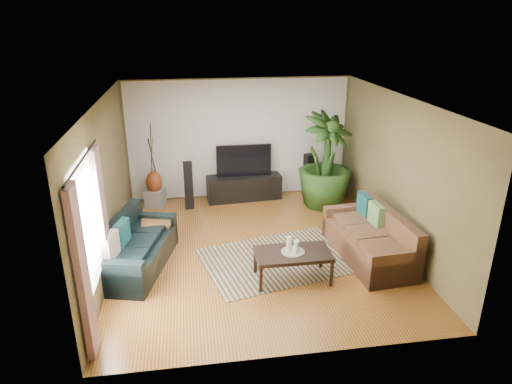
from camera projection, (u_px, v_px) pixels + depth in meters
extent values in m
plane|color=#9E6329|center=(258.00, 250.00, 8.21)|extent=(5.50, 5.50, 0.00)
plane|color=white|center=(258.00, 100.00, 7.23)|extent=(5.50, 5.50, 0.00)
plane|color=brown|center=(239.00, 139.00, 10.25)|extent=(5.00, 0.00, 5.00)
plane|color=brown|center=(295.00, 260.00, 5.18)|extent=(5.00, 0.00, 5.00)
plane|color=brown|center=(105.00, 188.00, 7.37)|extent=(0.00, 5.50, 5.50)
plane|color=brown|center=(397.00, 173.00, 8.07)|extent=(0.00, 5.50, 5.50)
plane|color=white|center=(239.00, 139.00, 10.24)|extent=(4.90, 0.00, 4.90)
plane|color=white|center=(87.00, 227.00, 5.88)|extent=(0.00, 1.80, 1.80)
cube|color=gray|center=(82.00, 274.00, 5.28)|extent=(0.08, 0.35, 2.20)
cube|color=gray|center=(103.00, 220.00, 6.67)|extent=(0.08, 0.35, 2.20)
cylinder|color=black|center=(82.00, 160.00, 5.56)|extent=(0.03, 1.90, 0.03)
cube|color=black|center=(137.00, 245.00, 7.51)|extent=(1.28, 2.06, 0.85)
cube|color=brown|center=(369.00, 235.00, 7.83)|extent=(1.06, 2.07, 0.85)
cube|color=#9F875E|center=(278.00, 259.00, 7.89)|extent=(2.83, 2.29, 0.01)
cube|color=black|center=(292.00, 266.00, 7.23)|extent=(1.19, 0.65, 0.49)
cylinder|color=gray|center=(293.00, 252.00, 7.14)|extent=(0.37, 0.37, 0.02)
cylinder|color=white|center=(289.00, 244.00, 7.11)|extent=(0.08, 0.08, 0.24)
cylinder|color=beige|center=(296.00, 247.00, 7.07)|extent=(0.08, 0.08, 0.18)
cylinder|color=beige|center=(297.00, 245.00, 7.17)|extent=(0.08, 0.08, 0.15)
cube|color=black|center=(244.00, 187.00, 10.42)|extent=(1.71, 0.64, 0.56)
cube|color=black|center=(244.00, 161.00, 10.19)|extent=(1.23, 0.07, 0.72)
cube|color=black|center=(189.00, 185.00, 9.84)|extent=(0.19, 0.21, 1.04)
cube|color=black|center=(308.00, 175.00, 10.55)|extent=(0.22, 0.24, 1.00)
imported|color=#224517|center=(325.00, 161.00, 9.79)|extent=(1.59, 1.59, 2.06)
cylinder|color=black|center=(323.00, 199.00, 10.11)|extent=(0.38, 0.38, 0.30)
cube|color=gray|center=(155.00, 198.00, 10.05)|extent=(0.48, 0.48, 0.39)
ellipsoid|color=brown|center=(154.00, 182.00, 9.91)|extent=(0.35, 0.35, 0.49)
cube|color=brown|center=(157.00, 232.00, 8.29)|extent=(0.54, 0.54, 0.54)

